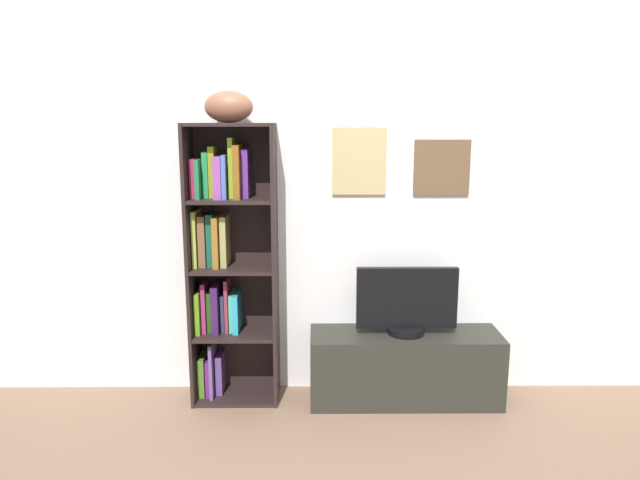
{
  "coord_description": "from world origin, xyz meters",
  "views": [
    {
      "loc": [
        -0.11,
        -2.41,
        1.67
      ],
      "look_at": [
        -0.08,
        0.85,
        1.02
      ],
      "focal_mm": 32.67,
      "sensor_mm": 36.0,
      "label": 1
    }
  ],
  "objects_px": {
    "football": "(229,107)",
    "bookshelf": "(226,260)",
    "tv_stand": "(405,367)",
    "television": "(407,302)"
  },
  "relations": [
    {
      "from": "football",
      "to": "bookshelf",
      "type": "bearing_deg",
      "value": 146.22
    },
    {
      "from": "tv_stand",
      "to": "bookshelf",
      "type": "bearing_deg",
      "value": 176.16
    },
    {
      "from": "tv_stand",
      "to": "television",
      "type": "relative_size",
      "value": 1.91
    },
    {
      "from": "football",
      "to": "television",
      "type": "xyz_separation_m",
      "value": [
        1.03,
        -0.04,
        -1.14
      ]
    },
    {
      "from": "football",
      "to": "television",
      "type": "distance_m",
      "value": 1.54
    },
    {
      "from": "television",
      "to": "tv_stand",
      "type": "bearing_deg",
      "value": -90.0
    },
    {
      "from": "tv_stand",
      "to": "television",
      "type": "xyz_separation_m",
      "value": [
        -0.0,
        0.0,
        0.41
      ]
    },
    {
      "from": "football",
      "to": "television",
      "type": "height_order",
      "value": "football"
    },
    {
      "from": "bookshelf",
      "to": "tv_stand",
      "type": "height_order",
      "value": "bookshelf"
    },
    {
      "from": "football",
      "to": "tv_stand",
      "type": "bearing_deg",
      "value": -2.12
    }
  ]
}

